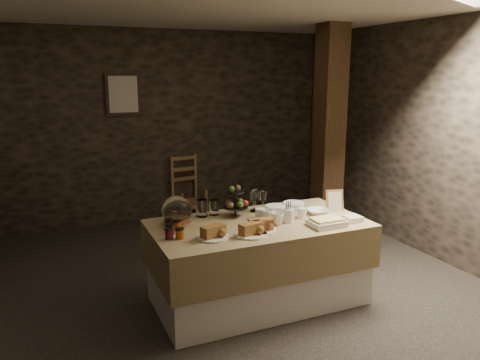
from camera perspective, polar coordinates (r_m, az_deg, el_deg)
name	(u,v)px	position (r m, az deg, el deg)	size (l,w,h in m)	color
ground_plane	(196,295)	(4.51, -5.43, -13.82)	(5.50, 5.00, 0.01)	black
room_shell	(192,128)	(4.05, -5.90, 6.30)	(5.52, 5.02, 2.60)	black
buffet_table	(258,256)	(4.23, 2.25, -9.27)	(1.88, 1.00, 0.74)	silver
chair	(188,191)	(6.64, -6.38, -1.35)	(0.46, 0.44, 0.69)	brown
timber_column	(329,133)	(5.92, 10.79, 5.68)	(0.30, 0.30, 2.60)	black
framed_picture	(123,94)	(6.40, -14.06, 10.11)	(0.45, 0.04, 0.55)	#31221A
plate_stack_a	(276,211)	(4.29, 4.39, -3.77)	(0.19, 0.19, 0.10)	white
plate_stack_b	(293,207)	(4.47, 6.53, -3.25)	(0.20, 0.20, 0.09)	white
cutlery_holder	(288,215)	(4.14, 5.88, -4.32)	(0.10, 0.10, 0.12)	white
cup_a	(267,215)	(4.17, 3.32, -4.29)	(0.12, 0.12, 0.10)	white
cup_b	(278,219)	(4.06, 4.61, -4.73)	(0.11, 0.11, 0.10)	white
mug_c	(260,214)	(4.21, 2.47, -4.12)	(0.09, 0.09, 0.10)	white
mug_d	(302,213)	(4.27, 7.53, -4.01)	(0.08, 0.08, 0.09)	white
bowl	(318,212)	(4.40, 9.49, -3.83)	(0.20, 0.20, 0.05)	white
cake_dome	(177,212)	(4.10, -7.72, -3.88)	(0.26, 0.26, 0.26)	brown
fruit_stand	(236,203)	(4.26, -0.45, -2.79)	(0.23, 0.23, 0.32)	black
bread_platter_left	(213,233)	(3.74, -3.28, -6.50)	(0.26, 0.26, 0.11)	white
bread_platter_center	(251,231)	(3.79, 1.39, -6.19)	(0.26, 0.26, 0.11)	white
bread_platter_right	(261,226)	(3.90, 2.53, -5.68)	(0.26, 0.26, 0.11)	white
jam_jars	(173,230)	(3.86, -8.15, -6.03)	(0.18, 0.32, 0.07)	#581320
tart_dish	(327,222)	(4.09, 10.52, -5.08)	(0.30, 0.22, 0.07)	white
square_dish	(353,218)	(4.27, 13.58, -4.58)	(0.14, 0.14, 0.04)	white
menu_frame	(335,201)	(4.54, 11.46, -2.54)	(0.17, 0.02, 0.22)	brown
storage_jar_a	(202,208)	(4.28, -4.71, -3.43)	(0.10, 0.10, 0.16)	white
storage_jar_b	(214,207)	(4.33, -3.17, -3.35)	(0.09, 0.09, 0.14)	white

